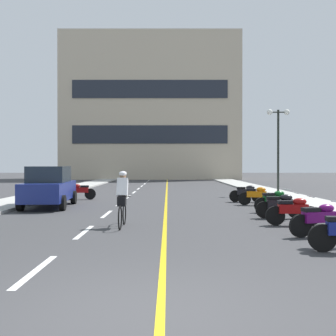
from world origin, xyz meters
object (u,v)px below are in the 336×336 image
motorcycle_3 (280,205)px  motorcycle_6 (246,193)px  cyclist_rider (122,198)px  motorcycle_4 (275,200)px  street_lamp_mid (278,132)px  motorcycle_2 (293,210)px  motorcycle_1 (320,219)px  motorcycle_7 (79,191)px  motorcycle_5 (257,195)px  parked_car_near (49,187)px

motorcycle_3 → motorcycle_6: same height
cyclist_rider → motorcycle_4: bearing=33.1°
street_lamp_mid → motorcycle_2: 13.64m
motorcycle_1 → motorcycle_7: 14.08m
motorcycle_5 → motorcycle_3: bearing=-92.5°
motorcycle_3 → motorcycle_4: (0.30, 1.83, 0.00)m
motorcycle_1 → motorcycle_6: size_ratio=1.00×
motorcycle_2 → street_lamp_mid: bearing=76.2°
parked_car_near → motorcycle_2: bearing=-29.9°
motorcycle_6 → cyclist_rider: (-5.35, -7.84, 0.41)m
street_lamp_mid → motorcycle_2: size_ratio=3.13×
motorcycle_1 → motorcycle_5: bearing=88.8°
street_lamp_mid → motorcycle_2: (-3.14, -12.80, -3.52)m
motorcycle_2 → motorcycle_7: bearing=133.7°
street_lamp_mid → motorcycle_6: (-3.08, -5.24, -3.52)m
parked_car_near → motorcycle_1: parked_car_near is taller
motorcycle_1 → motorcycle_3: same height
parked_car_near → motorcycle_7: 3.87m
street_lamp_mid → motorcycle_6: street_lamp_mid is taller
motorcycle_2 → motorcycle_5: bearing=87.7°
cyclist_rider → motorcycle_7: bearing=110.0°
street_lamp_mid → motorcycle_5: (-2.90, -6.73, -3.52)m
motorcycle_2 → motorcycle_6: same height
motorcycle_1 → motorcycle_2: same height
motorcycle_3 → motorcycle_5: (0.19, 4.50, 0.00)m
cyclist_rider → parked_car_near: bearing=125.1°
motorcycle_7 → cyclist_rider: bearing=-70.0°
motorcycle_4 → cyclist_rider: 6.74m
motorcycle_1 → motorcycle_7: size_ratio=0.99×
motorcycle_3 → motorcycle_7: same height
motorcycle_3 → motorcycle_5: bearing=87.5°
motorcycle_5 → motorcycle_6: (-0.18, 1.49, 0.00)m
parked_car_near → cyclist_rider: parked_car_near is taller
motorcycle_3 → street_lamp_mid: bearing=74.6°
motorcycle_2 → cyclist_rider: size_ratio=0.96×
motorcycle_3 → motorcycle_2: bearing=-91.9°
motorcycle_2 → motorcycle_7: same height
street_lamp_mid → motorcycle_1: (-3.06, -14.70, -3.52)m
cyclist_rider → motorcycle_1: bearing=-16.9°
motorcycle_4 → motorcycle_5: size_ratio=1.00×
motorcycle_2 → motorcycle_5: 6.07m
parked_car_near → motorcycle_1: size_ratio=2.57×
street_lamp_mid → cyclist_rider: size_ratio=3.00×
motorcycle_3 → motorcycle_4: size_ratio=1.01×
motorcycle_3 → cyclist_rider: size_ratio=0.96×
motorcycle_1 → cyclist_rider: bearing=163.1°
motorcycle_5 → cyclist_rider: bearing=-131.0°
motorcycle_5 → motorcycle_2: bearing=-92.3°
motorcycle_1 → motorcycle_2: 1.91m
motorcycle_1 → motorcycle_4: same height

